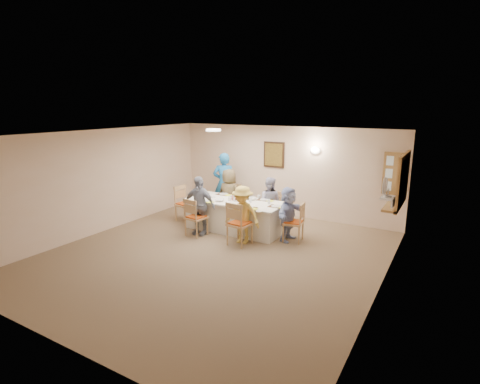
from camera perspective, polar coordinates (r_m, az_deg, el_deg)
The scene contains 49 objects.
ground at distance 7.93m, azimuth -3.90°, elevation -9.57°, with size 7.00×7.00×0.00m, color brown.
room_walls at distance 7.48m, azimuth -4.07°, elevation 1.20°, with size 7.00×7.00×7.00m.
wall_picture at distance 10.58m, azimuth 5.19°, elevation 5.68°, with size 0.62×0.05×0.72m.
wall_sconce at distance 10.08m, azimuth 11.37°, elevation 6.27°, with size 0.26×0.09×0.18m, color white.
ceiling_light at distance 9.14m, azimuth -4.08°, elevation 9.40°, with size 0.36×0.36×0.05m, color white.
serving_hatch at distance 8.63m, azimuth 23.57°, elevation 1.64°, with size 0.06×1.50×1.15m, color olive.
hatch_sill at distance 8.76m, azimuth 22.48°, elevation -1.64°, with size 0.30×1.50×0.05m, color olive.
shutter_door at distance 9.41m, azimuth 22.57°, elevation 2.58°, with size 0.55×0.04×1.00m, color olive.
fan_shelf at distance 7.35m, azimuth 21.57°, elevation -0.82°, with size 0.22×0.36×0.03m, color white.
desk_fan at distance 7.32m, azimuth 21.44°, elevation 0.35°, with size 0.30×0.30×0.28m, color #A5A5A8, non-canonical shape.
dining_table at distance 9.31m, azimuth -0.75°, elevation -3.59°, with size 2.46×1.04×0.76m, color white.
chair_back_left at distance 10.25m, azimuth -1.33°, elevation -1.48°, with size 0.46×0.46×0.95m, color tan, non-canonical shape.
chair_back_right at distance 9.70m, azimuth 4.73°, elevation -2.54°, with size 0.43×0.43×0.89m, color tan, non-canonical shape.
chair_front_left at distance 8.98m, azimuth -6.68°, elevation -3.76°, with size 0.44×0.44×0.93m, color tan, non-canonical shape.
chair_front_right at distance 8.33m, azimuth -0.04°, elevation -4.75°, with size 0.48×0.48×1.00m, color tan, non-canonical shape.
chair_left_end at distance 10.14m, azimuth -8.29°, elevation -1.77°, with size 0.46×0.46×0.95m, color tan, non-canonical shape.
chair_right_end at distance 8.63m, azimuth 8.14°, elevation -4.52°, with size 0.44×0.44×0.92m, color tan, non-canonical shape.
diner_back_left at distance 10.09m, azimuth -1.69°, elevation -0.40°, with size 0.71×0.49×1.40m, color brown.
diner_back_right at distance 9.55m, azimuth 4.44°, elevation -1.55°, with size 0.71×0.60×1.29m, color #9F9EBC.
diner_front_left at distance 9.00m, azimuth -6.27°, elevation -2.06°, with size 0.87×0.44×1.42m, color #8A90A1.
diner_front_right at distance 8.38m, azimuth 0.38°, elevation -3.50°, with size 0.86×0.51×1.32m, color #E0BA4F.
diner_right_end at distance 8.63m, azimuth 7.38°, elevation -3.32°, with size 0.43×1.19×1.26m, color #9CABDC.
caregiver at distance 10.68m, azimuth -2.42°, elevation 1.32°, with size 0.76×0.65×1.76m, color #2171B3.
placemat_fl at distance 9.19m, azimuth -5.32°, elevation -1.39°, with size 0.33×0.24×0.01m, color #472B19.
plate_fl at distance 9.19m, azimuth -5.32°, elevation -1.33°, with size 0.25×0.25×0.02m, color white.
napkin_fl at distance 9.05m, azimuth -4.57°, elevation -1.56°, with size 0.15×0.15×0.01m, color #F0FD35.
placemat_fr at distance 8.57m, azimuth 1.24°, elevation -2.40°, with size 0.37×0.28×0.01m, color #472B19.
plate_fr at distance 8.57m, azimuth 1.24°, elevation -2.34°, with size 0.24×0.24×0.01m, color white.
napkin_fr at distance 8.44m, azimuth 2.15°, elevation -2.60°, with size 0.15×0.15×0.01m, color #F0FD35.
placemat_bl at distance 9.87m, azimuth -2.49°, elevation -0.35°, with size 0.36×0.27×0.01m, color #472B19.
plate_bl at distance 9.86m, azimuth -2.49°, elevation -0.29°, with size 0.23×0.23×0.01m, color white.
napkin_bl at distance 9.73m, azimuth -1.76°, elevation -0.49°, with size 0.15×0.15×0.01m, color #F0FD35.
placemat_br at distance 9.29m, azimuth 3.75°, elevation -1.21°, with size 0.35×0.26×0.01m, color #472B19.
plate_br at distance 9.29m, azimuth 3.76°, elevation -1.15°, with size 0.23×0.23×0.01m, color white.
napkin_br at distance 9.17m, azimuth 4.62°, elevation -1.37°, with size 0.15×0.15×0.01m, color #F0FD35.
placemat_le at distance 9.81m, azimuth -6.28°, elevation -0.49°, with size 0.34×0.25×0.01m, color #472B19.
plate_le at distance 9.80m, azimuth -6.28°, elevation -0.44°, with size 0.24×0.24×0.02m, color white.
napkin_le at distance 9.66m, azimuth -5.60°, elevation -0.64°, with size 0.15×0.15×0.01m, color #F0FD35.
placemat_re at distance 8.71m, azimuth 5.58°, elevation -2.21°, with size 0.36×0.27×0.01m, color #472B19.
plate_re at distance 8.70m, azimuth 5.58°, elevation -2.15°, with size 0.24×0.24×0.02m, color white.
napkin_re at distance 8.59m, azimuth 6.54°, elevation -2.40°, with size 0.15×0.15×0.01m, color #F0FD35.
teacup_a at distance 9.38m, azimuth -5.82°, elevation -0.89°, with size 0.12×0.12×0.08m, color white.
teacup_b at distance 9.42m, azimuth 2.89°, elevation -0.73°, with size 0.10×0.10×0.09m, color white.
bowl_a at distance 9.16m, azimuth -3.09°, elevation -1.25°, with size 0.29×0.29×0.05m, color white.
bowl_b at distance 9.26m, azimuth 1.88°, elevation -1.04°, with size 0.28×0.28×0.07m, color white.
condiment_ketchup at distance 9.20m, azimuth -0.94°, elevation -0.62°, with size 0.10×0.10×0.22m, color red.
condiment_brown at distance 9.26m, azimuth -0.42°, elevation -0.67°, with size 0.09×0.09×0.18m, color #553716.
condiment_malt at distance 9.11m, azimuth -0.16°, elevation -0.96°, with size 0.16×0.16×0.16m, color #553716.
drinking_glass at distance 9.32m, azimuth -1.39°, elevation -0.81°, with size 0.06×0.06×0.10m, color silver.
Camera 1 is at (4.13, -6.04, 3.04)m, focal length 28.00 mm.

